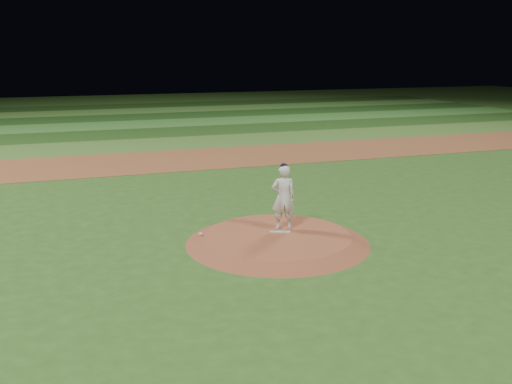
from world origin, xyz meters
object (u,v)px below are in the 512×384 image
object	(u,v)px
pitching_rubber	(280,232)
pitcher_on_mound	(283,197)
pitchers_mound	(278,239)
rosin_bag	(201,234)

from	to	relation	value
pitching_rubber	pitcher_on_mound	world-z (taller)	pitcher_on_mound
pitchers_mound	pitcher_on_mound	size ratio (longest dim) A/B	2.65
pitchers_mound	pitching_rubber	size ratio (longest dim) A/B	8.86
pitching_rubber	rosin_bag	world-z (taller)	rosin_bag
pitching_rubber	pitcher_on_mound	bearing A→B (deg)	73.81
rosin_bag	pitcher_on_mound	distance (m)	2.74
rosin_bag	pitcher_on_mound	size ratio (longest dim) A/B	0.06
pitchers_mound	pitcher_on_mound	world-z (taller)	pitcher_on_mound
pitchers_mound	rosin_bag	bearing A→B (deg)	161.03
pitching_rubber	rosin_bag	bearing A→B (deg)	-174.24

